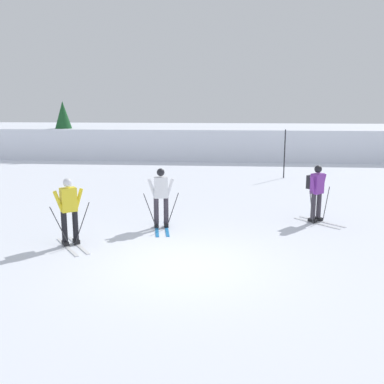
{
  "coord_description": "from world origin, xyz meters",
  "views": [
    {
      "loc": [
        0.98,
        -9.34,
        3.58
      ],
      "look_at": [
        -0.06,
        3.68,
        0.9
      ],
      "focal_mm": 41.92,
      "sensor_mm": 36.0,
      "label": 1
    }
  ],
  "objects": [
    {
      "name": "trail_marker_pole",
      "position": [
        3.62,
        11.66,
        1.13
      ],
      "size": [
        0.05,
        0.05,
        2.26
      ],
      "primitive_type": "cylinder",
      "color": "black",
      "rests_on": "ground"
    },
    {
      "name": "conifer_far_right",
      "position": [
        -9.14,
        17.81,
        2.13
      ],
      "size": [
        1.69,
        1.69,
        3.53
      ],
      "color": "#513823",
      "rests_on": "ground"
    },
    {
      "name": "skier_purple",
      "position": [
        3.62,
        3.92,
        0.96
      ],
      "size": [
        1.38,
        1.4,
        1.71
      ],
      "color": "silver",
      "rests_on": "ground"
    },
    {
      "name": "skier_white",
      "position": [
        -0.89,
        2.97,
        0.95
      ],
      "size": [
        0.99,
        1.64,
        1.71
      ],
      "color": "#237AC6",
      "rests_on": "ground"
    },
    {
      "name": "ground_plane",
      "position": [
        0.0,
        0.0,
        0.0
      ],
      "size": [
        120.0,
        120.0,
        0.0
      ],
      "primitive_type": "plane",
      "color": "silver"
    },
    {
      "name": "skier_yellow",
      "position": [
        -2.94,
        1.21,
        0.95
      ],
      "size": [
        1.24,
        1.51,
        1.71
      ],
      "color": "silver",
      "rests_on": "ground"
    },
    {
      "name": "far_snow_ridge",
      "position": [
        0.0,
        20.99,
        0.94
      ],
      "size": [
        80.0,
        8.19,
        1.87
      ],
      "primitive_type": "cube",
      "color": "silver",
      "rests_on": "ground"
    }
  ]
}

